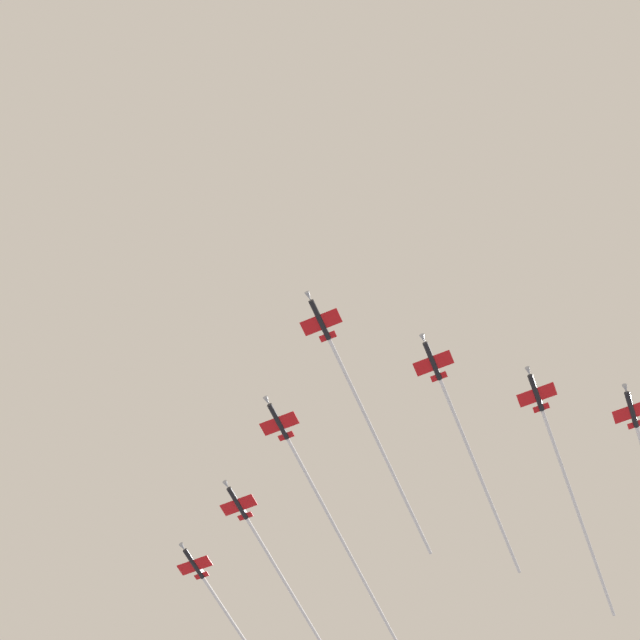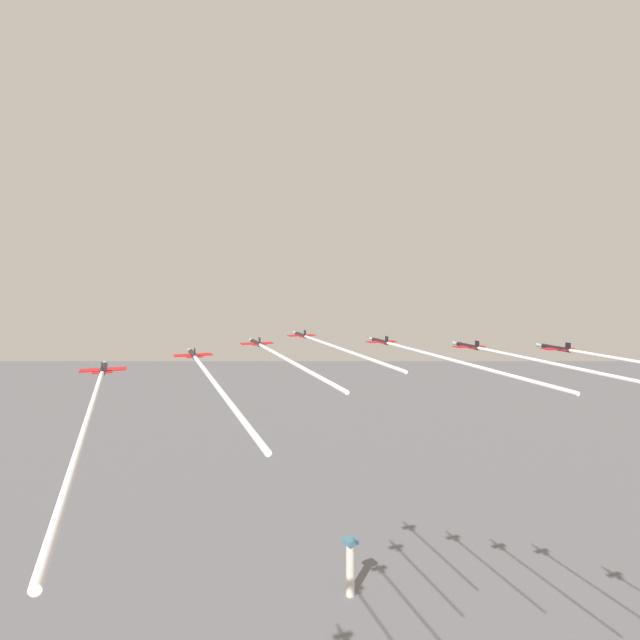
{
  "view_description": "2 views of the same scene",
  "coord_description": "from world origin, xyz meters",
  "px_view_note": "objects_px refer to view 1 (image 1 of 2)",
  "views": [
    {
      "loc": [
        -49.17,
        -11.44,
        1.84
      ],
      "look_at": [
        10.28,
        -1.4,
        139.53
      ],
      "focal_mm": 37.81,
      "sensor_mm": 36.0,
      "label": 1
    },
    {
      "loc": [
        163.03,
        -93.32,
        159.39
      ],
      "look_at": [
        27.48,
        -5.03,
        145.89
      ],
      "focal_mm": 30.27,
      "sensor_mm": 36.0,
      "label": 2
    }
  ],
  "objects_px": {
    "jet_lead": "(363,410)",
    "jet_starboard_inner": "(325,508)",
    "jet_port_inner": "(465,441)",
    "jet_starboard_outer": "(289,589)",
    "jet_port_outer": "(567,480)"
  },
  "relations": [
    {
      "from": "jet_lead",
      "to": "jet_starboard_inner",
      "type": "height_order",
      "value": "jet_lead"
    },
    {
      "from": "jet_port_inner",
      "to": "jet_starboard_outer",
      "type": "relative_size",
      "value": 0.82
    },
    {
      "from": "jet_lead",
      "to": "jet_port_outer",
      "type": "bearing_deg",
      "value": -134.64
    },
    {
      "from": "jet_port_inner",
      "to": "jet_starboard_outer",
      "type": "bearing_deg",
      "value": -23.38
    },
    {
      "from": "jet_port_outer",
      "to": "jet_port_inner",
      "type": "bearing_deg",
      "value": 47.49
    },
    {
      "from": "jet_lead",
      "to": "jet_port_inner",
      "type": "height_order",
      "value": "jet_port_inner"
    },
    {
      "from": "jet_starboard_inner",
      "to": "jet_port_inner",
      "type": "bearing_deg",
      "value": 173.73
    },
    {
      "from": "jet_starboard_inner",
      "to": "jet_starboard_outer",
      "type": "distance_m",
      "value": 28.76
    },
    {
      "from": "jet_lead",
      "to": "jet_starboard_inner",
      "type": "relative_size",
      "value": 0.94
    },
    {
      "from": "jet_starboard_outer",
      "to": "jet_starboard_inner",
      "type": "bearing_deg",
      "value": 132.87
    },
    {
      "from": "jet_starboard_outer",
      "to": "jet_lead",
      "type": "bearing_deg",
      "value": 131.87
    },
    {
      "from": "jet_port_inner",
      "to": "jet_starboard_outer",
      "type": "distance_m",
      "value": 63.96
    },
    {
      "from": "jet_port_inner",
      "to": "jet_lead",
      "type": "bearing_deg",
      "value": 43.06
    },
    {
      "from": "jet_starboard_outer",
      "to": "jet_port_outer",
      "type": "bearing_deg",
      "value": 177.05
    },
    {
      "from": "jet_starboard_inner",
      "to": "jet_lead",
      "type": "bearing_deg",
      "value": 130.9
    }
  ]
}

